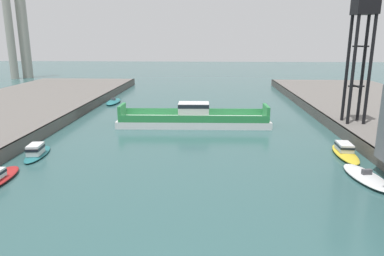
% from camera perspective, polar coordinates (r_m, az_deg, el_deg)
% --- Properties ---
extents(chain_ferry, '(23.96, 6.39, 3.66)m').
position_cam_1_polar(chain_ferry, '(56.50, 0.27, 1.51)').
color(chain_ferry, silver).
rests_on(chain_ferry, ground).
extents(moored_boat_near_left, '(2.70, 8.24, 1.10)m').
position_cam_1_polar(moored_boat_near_left, '(78.44, -12.45, 4.16)').
color(moored_boat_near_left, '#237075').
rests_on(moored_boat_near_left, ground).
extents(moored_boat_near_right, '(2.76, 6.83, 1.54)m').
position_cam_1_polar(moored_boat_near_right, '(45.64, -23.64, -3.46)').
color(moored_boat_near_right, '#237075').
rests_on(moored_boat_near_right, ground).
extents(moored_boat_mid_right, '(2.60, 7.69, 1.44)m').
position_cam_1_polar(moored_boat_mid_right, '(45.80, 23.28, -3.45)').
color(moored_boat_mid_right, yellow).
rests_on(moored_boat_mid_right, ground).
extents(moored_boat_far_left, '(3.57, 7.69, 1.09)m').
position_cam_1_polar(moored_boat_far_left, '(39.09, 26.11, -7.05)').
color(moored_boat_far_left, white).
rests_on(moored_boat_far_left, ground).
extents(crane_tower, '(2.91, 2.91, 17.41)m').
position_cam_1_polar(crane_tower, '(55.41, 25.67, 14.11)').
color(crane_tower, black).
rests_on(crane_tower, quay_right).
extents(smokestack_distant_a, '(2.78, 2.78, 35.57)m').
position_cam_1_polar(smokestack_distant_a, '(137.22, -27.33, 14.87)').
color(smokestack_distant_a, '#9E998E').
rests_on(smokestack_distant_a, ground).
extents(smokestack_distant_b, '(3.69, 3.69, 37.31)m').
position_cam_1_polar(smokestack_distant_b, '(139.23, -25.58, 15.39)').
color(smokestack_distant_b, '#9E998E').
rests_on(smokestack_distant_b, ground).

